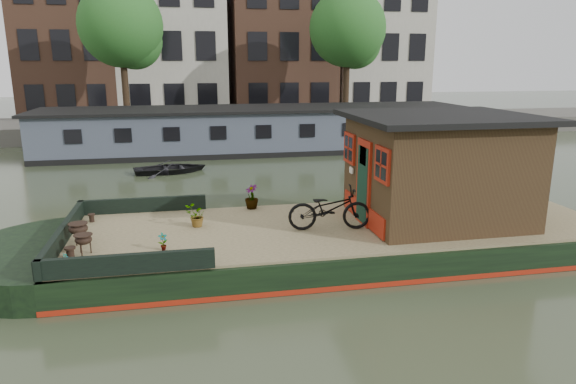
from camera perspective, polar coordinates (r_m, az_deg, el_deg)
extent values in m
plane|color=#303E27|center=(11.83, 6.19, -6.59)|extent=(120.00, 120.00, 0.00)
cube|color=black|center=(11.73, 6.23, -5.22)|extent=(12.00, 4.00, 0.60)
cylinder|color=black|center=(11.52, -23.79, -6.75)|extent=(4.00, 4.00, 0.60)
cube|color=#9C1F0E|center=(11.81, 6.19, -6.32)|extent=(12.02, 4.02, 0.10)
cube|color=tan|center=(11.63, 6.27, -3.71)|extent=(11.80, 3.80, 0.05)
cube|color=black|center=(11.34, -23.66, -4.26)|extent=(0.12, 4.00, 0.35)
cube|color=black|center=(12.95, -15.79, -1.39)|extent=(3.00, 0.12, 0.35)
cube|color=black|center=(9.31, -17.46, -7.63)|extent=(3.00, 0.12, 0.35)
cube|color=black|center=(12.17, 16.36, 2.32)|extent=(3.50, 3.00, 2.30)
cube|color=black|center=(11.99, 16.76, 7.99)|extent=(4.00, 3.50, 0.12)
cube|color=#9C1F0E|center=(11.50, 8.40, 1.06)|extent=(0.06, 0.80, 1.90)
cube|color=black|center=(11.50, 8.29, 0.82)|extent=(0.04, 0.64, 1.70)
cube|color=#9C1F0E|center=(10.41, 10.44, 2.99)|extent=(0.06, 0.72, 0.72)
cube|color=#9C1F0E|center=(12.36, 6.87, 4.86)|extent=(0.06, 0.72, 0.72)
imported|color=black|center=(11.11, 4.64, -1.84)|extent=(1.85, 0.82, 0.94)
imported|color=brown|center=(10.23, -13.72, -5.38)|extent=(0.22, 0.19, 0.35)
imported|color=brown|center=(11.49, -10.16, -2.65)|extent=(0.57, 0.55, 0.49)
imported|color=maroon|center=(12.75, -4.08, -0.53)|extent=(0.47, 0.47, 0.60)
imported|color=brown|center=(10.00, -23.45, -6.92)|extent=(0.11, 0.15, 0.26)
cylinder|color=black|center=(12.53, -20.98, -2.70)|extent=(0.16, 0.16, 0.19)
cylinder|color=black|center=(10.35, -23.03, -6.27)|extent=(0.20, 0.20, 0.23)
imported|color=black|center=(20.61, -12.93, 2.94)|extent=(3.07, 2.41, 0.58)
cube|color=#414757|center=(24.97, -3.42, 6.84)|extent=(20.00, 4.00, 2.00)
cube|color=black|center=(24.86, -3.45, 9.24)|extent=(20.40, 4.40, 0.12)
cube|color=black|center=(25.10, -3.39, 4.85)|extent=(20.00, 4.05, 0.24)
cube|color=#47443F|center=(31.44, -5.06, 7.32)|extent=(60.00, 6.00, 0.90)
cube|color=brown|center=(38.83, -22.99, 18.02)|extent=(6.00, 8.00, 15.00)
cube|color=#B7B2A3|center=(38.26, -12.93, 19.95)|extent=(7.00, 8.00, 16.50)
cube|color=brown|center=(38.82, -1.09, 19.46)|extent=(7.00, 8.00, 15.50)
cube|color=#B7B2A3|center=(40.67, 9.26, 19.40)|extent=(6.50, 8.00, 16.00)
cylinder|color=#332316|center=(29.73, -17.62, 11.07)|extent=(0.36, 0.36, 4.00)
sphere|color=#23571D|center=(29.76, -18.10, 17.22)|extent=(4.40, 4.40, 4.40)
sphere|color=#23571D|center=(29.96, -16.74, 15.75)|extent=(3.00, 3.00, 3.00)
cylinder|color=#332316|center=(31.02, 6.47, 11.73)|extent=(0.36, 0.36, 4.00)
sphere|color=#23571D|center=(31.05, 6.65, 17.64)|extent=(4.40, 4.40, 4.40)
sphere|color=#23571D|center=(31.49, 7.51, 16.11)|extent=(3.00, 3.00, 3.00)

